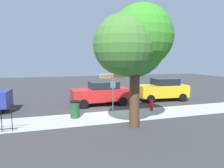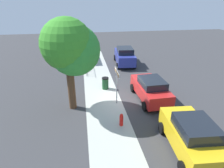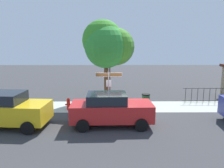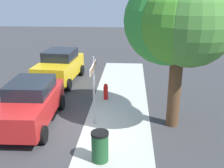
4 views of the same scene
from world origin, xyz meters
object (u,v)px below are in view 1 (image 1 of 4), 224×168
at_px(car_red, 101,93).
at_px(street_sign, 113,83).
at_px(trash_bin, 75,109).
at_px(shade_tree, 132,43).
at_px(fire_hydrant, 151,104).
at_px(car_yellow, 162,89).

bearing_deg(car_red, street_sign, 91.31).
height_order(street_sign, trash_bin, street_sign).
relative_size(shade_tree, fire_hydrant, 7.65).
relative_size(shade_tree, trash_bin, 6.09).
bearing_deg(trash_bin, car_red, -127.69).
height_order(shade_tree, fire_hydrant, shade_tree).
xyz_separation_m(street_sign, fire_hydrant, (-2.60, 0.20, -1.50)).
xyz_separation_m(car_yellow, fire_hydrant, (2.51, 2.87, -0.53)).
bearing_deg(car_red, car_yellow, -179.67).
relative_size(car_red, fire_hydrant, 5.44).
distance_m(street_sign, car_red, 2.69).
bearing_deg(street_sign, fire_hydrant, 175.64).
xyz_separation_m(shade_tree, trash_bin, (2.43, -2.46, -3.61)).
height_order(street_sign, car_yellow, street_sign).
relative_size(car_yellow, fire_hydrant, 5.31).
height_order(street_sign, fire_hydrant, street_sign).
height_order(car_yellow, trash_bin, car_yellow).
relative_size(street_sign, car_yellow, 0.66).
relative_size(street_sign, shade_tree, 0.46).
distance_m(fire_hydrant, trash_bin, 5.05).
xyz_separation_m(shade_tree, car_red, (0.12, -5.45, -3.23)).
height_order(car_red, fire_hydrant, car_red).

